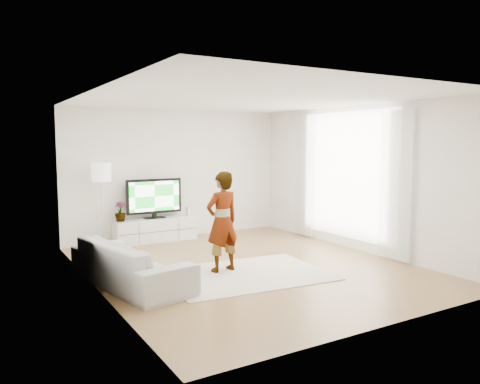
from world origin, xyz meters
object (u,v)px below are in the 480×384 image
player (222,222)px  sofa (131,263)px  rug (246,274)px  floor_lamp (101,176)px  media_console (155,230)px  television (154,197)px

player → sofa: size_ratio=0.72×
rug → floor_lamp: floor_lamp is taller
media_console → player: size_ratio=1.07×
media_console → sofa: bearing=-116.9°
media_console → floor_lamp: bearing=-176.7°
media_console → television: bearing=90.0°
rug → player: size_ratio=1.56×
media_console → floor_lamp: floor_lamp is taller
media_console → player: 2.87m
television → player: player is taller
television → rug: 3.34m
floor_lamp → rug: bearing=-65.0°
television → player: bearing=-88.0°
floor_lamp → media_console: bearing=3.3°
television → media_console: bearing=-90.0°
television → floor_lamp: 1.22m
media_console → rug: size_ratio=0.69×
player → floor_lamp: size_ratio=0.95×
media_console → floor_lamp: (-1.11, -0.06, 1.19)m
sofa → floor_lamp: bearing=-17.5°
television → sofa: (-1.40, -2.79, -0.62)m
media_console → sofa: (-1.40, -2.76, 0.08)m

